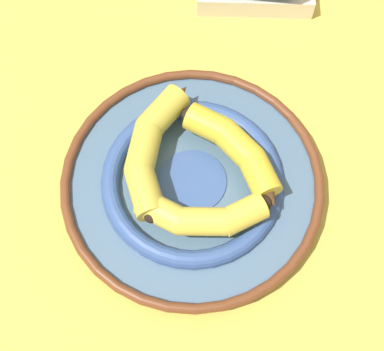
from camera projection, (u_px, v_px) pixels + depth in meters
ground_plane at (206, 199)px, 0.74m from camera, size 2.80×2.80×0.00m
decorative_bowl at (192, 182)px, 0.73m from camera, size 0.36×0.36×0.04m
banana_a at (151, 147)px, 0.71m from camera, size 0.13×0.19×0.04m
banana_b at (200, 215)px, 0.67m from camera, size 0.15×0.14×0.04m
banana_c at (237, 150)px, 0.71m from camera, size 0.19×0.07×0.04m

